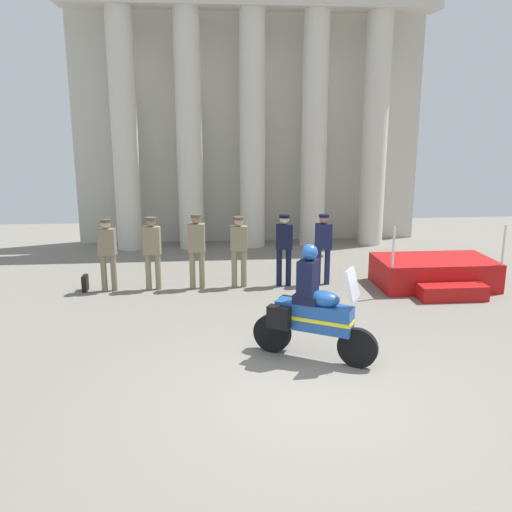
{
  "coord_description": "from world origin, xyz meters",
  "views": [
    {
      "loc": [
        -1.38,
        -7.1,
        3.74
      ],
      "look_at": [
        -0.44,
        3.1,
        1.24
      ],
      "focal_mm": 38.61,
      "sensor_mm": 36.0,
      "label": 1
    }
  ],
  "objects_px": {
    "officer_in_row_3": "(239,246)",
    "officer_in_row_4": "(284,244)",
    "officer_in_row_1": "(152,247)",
    "officer_in_row_0": "(107,249)",
    "officer_in_row_5": "(323,243)",
    "officer_in_row_2": "(197,245)",
    "briefcase_on_ground": "(85,283)",
    "motorcycle_with_rider": "(310,312)",
    "reviewing_stand": "(435,274)"
  },
  "relations": [
    {
      "from": "officer_in_row_2",
      "to": "briefcase_on_ground",
      "type": "xyz_separation_m",
      "value": [
        -2.54,
        0.03,
        -0.84
      ]
    },
    {
      "from": "officer_in_row_1",
      "to": "officer_in_row_4",
      "type": "height_order",
      "value": "same"
    },
    {
      "from": "reviewing_stand",
      "to": "officer_in_row_4",
      "type": "height_order",
      "value": "officer_in_row_4"
    },
    {
      "from": "officer_in_row_0",
      "to": "officer_in_row_2",
      "type": "height_order",
      "value": "officer_in_row_2"
    },
    {
      "from": "officer_in_row_3",
      "to": "officer_in_row_1",
      "type": "bearing_deg",
      "value": 6.17
    },
    {
      "from": "officer_in_row_0",
      "to": "officer_in_row_5",
      "type": "xyz_separation_m",
      "value": [
        4.93,
        0.07,
        0.01
      ]
    },
    {
      "from": "reviewing_stand",
      "to": "officer_in_row_1",
      "type": "xyz_separation_m",
      "value": [
        -6.5,
        0.41,
        0.67
      ]
    },
    {
      "from": "officer_in_row_2",
      "to": "officer_in_row_4",
      "type": "relative_size",
      "value": 1.03
    },
    {
      "from": "officer_in_row_0",
      "to": "officer_in_row_2",
      "type": "bearing_deg",
      "value": -173.88
    },
    {
      "from": "officer_in_row_3",
      "to": "briefcase_on_ground",
      "type": "bearing_deg",
      "value": 5.41
    },
    {
      "from": "officer_in_row_1",
      "to": "officer_in_row_4",
      "type": "relative_size",
      "value": 1.0
    },
    {
      "from": "officer_in_row_1",
      "to": "officer_in_row_5",
      "type": "xyz_separation_m",
      "value": [
        3.94,
        0.05,
        -0.0
      ]
    },
    {
      "from": "officer_in_row_4",
      "to": "officer_in_row_3",
      "type": "bearing_deg",
      "value": 5.74
    },
    {
      "from": "officer_in_row_1",
      "to": "motorcycle_with_rider",
      "type": "relative_size",
      "value": 0.88
    },
    {
      "from": "officer_in_row_2",
      "to": "briefcase_on_ground",
      "type": "relative_size",
      "value": 4.8
    },
    {
      "from": "officer_in_row_0",
      "to": "officer_in_row_1",
      "type": "xyz_separation_m",
      "value": [
        0.99,
        0.02,
        0.01
      ]
    },
    {
      "from": "officer_in_row_4",
      "to": "officer_in_row_5",
      "type": "height_order",
      "value": "officer_in_row_4"
    },
    {
      "from": "officer_in_row_2",
      "to": "motorcycle_with_rider",
      "type": "height_order",
      "value": "motorcycle_with_rider"
    },
    {
      "from": "reviewing_stand",
      "to": "officer_in_row_0",
      "type": "height_order",
      "value": "officer_in_row_0"
    },
    {
      "from": "officer_in_row_4",
      "to": "briefcase_on_ground",
      "type": "height_order",
      "value": "officer_in_row_4"
    },
    {
      "from": "motorcycle_with_rider",
      "to": "officer_in_row_2",
      "type": "bearing_deg",
      "value": 144.96
    },
    {
      "from": "officer_in_row_4",
      "to": "officer_in_row_5",
      "type": "bearing_deg",
      "value": -172.59
    },
    {
      "from": "officer_in_row_0",
      "to": "officer_in_row_3",
      "type": "distance_m",
      "value": 2.96
    },
    {
      "from": "officer_in_row_0",
      "to": "officer_in_row_1",
      "type": "height_order",
      "value": "officer_in_row_1"
    },
    {
      "from": "reviewing_stand",
      "to": "briefcase_on_ground",
      "type": "relative_size",
      "value": 7.37
    },
    {
      "from": "officer_in_row_0",
      "to": "officer_in_row_1",
      "type": "bearing_deg",
      "value": -173.32
    },
    {
      "from": "officer_in_row_0",
      "to": "officer_in_row_5",
      "type": "bearing_deg",
      "value": -173.59
    },
    {
      "from": "officer_in_row_0",
      "to": "officer_in_row_4",
      "type": "relative_size",
      "value": 0.98
    },
    {
      "from": "officer_in_row_1",
      "to": "briefcase_on_ground",
      "type": "xyz_separation_m",
      "value": [
        -1.54,
        0.03,
        -0.81
      ]
    },
    {
      "from": "officer_in_row_5",
      "to": "officer_in_row_3",
      "type": "bearing_deg",
      "value": 6.52
    },
    {
      "from": "officer_in_row_1",
      "to": "motorcycle_with_rider",
      "type": "bearing_deg",
      "value": 130.67
    },
    {
      "from": "officer_in_row_0",
      "to": "officer_in_row_4",
      "type": "distance_m",
      "value": 4.0
    },
    {
      "from": "reviewing_stand",
      "to": "officer_in_row_2",
      "type": "xyz_separation_m",
      "value": [
        -5.5,
        0.41,
        0.7
      ]
    },
    {
      "from": "officer_in_row_5",
      "to": "motorcycle_with_rider",
      "type": "relative_size",
      "value": 0.88
    },
    {
      "from": "reviewing_stand",
      "to": "officer_in_row_3",
      "type": "relative_size",
      "value": 1.6
    },
    {
      "from": "officer_in_row_2",
      "to": "officer_in_row_5",
      "type": "xyz_separation_m",
      "value": [
        2.94,
        0.05,
        -0.03
      ]
    },
    {
      "from": "reviewing_stand",
      "to": "officer_in_row_4",
      "type": "distance_m",
      "value": 3.57
    },
    {
      "from": "reviewing_stand",
      "to": "officer_in_row_0",
      "type": "distance_m",
      "value": 7.53
    },
    {
      "from": "officer_in_row_3",
      "to": "officer_in_row_4",
      "type": "distance_m",
      "value": 1.05
    },
    {
      "from": "officer_in_row_0",
      "to": "officer_in_row_2",
      "type": "distance_m",
      "value": 1.99
    },
    {
      "from": "officer_in_row_0",
      "to": "officer_in_row_3",
      "type": "bearing_deg",
      "value": -173.66
    },
    {
      "from": "officer_in_row_4",
      "to": "briefcase_on_ground",
      "type": "bearing_deg",
      "value": 5.49
    },
    {
      "from": "officer_in_row_0",
      "to": "motorcycle_with_rider",
      "type": "bearing_deg",
      "value": 139.14
    },
    {
      "from": "reviewing_stand",
      "to": "officer_in_row_2",
      "type": "relative_size",
      "value": 1.53
    },
    {
      "from": "officer_in_row_0",
      "to": "motorcycle_with_rider",
      "type": "distance_m",
      "value": 5.58
    },
    {
      "from": "motorcycle_with_rider",
      "to": "briefcase_on_ground",
      "type": "relative_size",
      "value": 5.28
    },
    {
      "from": "officer_in_row_3",
      "to": "officer_in_row_5",
      "type": "height_order",
      "value": "officer_in_row_5"
    },
    {
      "from": "reviewing_stand",
      "to": "officer_in_row_1",
      "type": "height_order",
      "value": "officer_in_row_1"
    },
    {
      "from": "officer_in_row_3",
      "to": "motorcycle_with_rider",
      "type": "xyz_separation_m",
      "value": [
        0.89,
        -4.08,
        -0.18
      ]
    },
    {
      "from": "officer_in_row_3",
      "to": "officer_in_row_5",
      "type": "relative_size",
      "value": 0.99
    }
  ]
}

